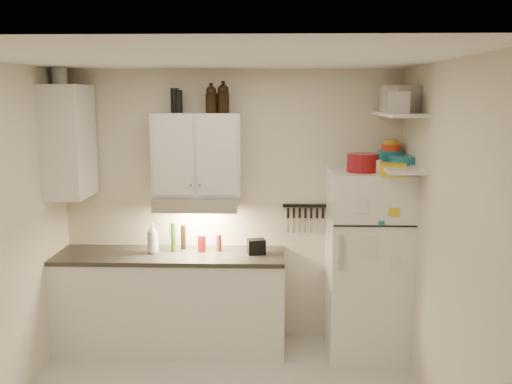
{
  "coord_description": "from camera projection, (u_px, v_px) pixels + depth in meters",
  "views": [
    {
      "loc": [
        0.39,
        -3.85,
        2.36
      ],
      "look_at": [
        0.25,
        0.9,
        1.55
      ],
      "focal_mm": 40.0,
      "sensor_mm": 36.0,
      "label": 1
    }
  ],
  "objects": [
    {
      "name": "spice_jar",
      "position": [
        378.0,
        166.0,
        4.88
      ],
      "size": [
        0.07,
        0.07,
        0.11
      ],
      "primitive_type": "cylinder",
      "rotation": [
        0.0,
        0.0,
        0.05
      ],
      "color": "silver",
      "rests_on": "fridge"
    },
    {
      "name": "bowl_orange",
      "position": [
        391.0,
        147.0,
        5.18
      ],
      "size": [
        0.18,
        0.18,
        0.05
      ],
      "primitive_type": "cylinder",
      "color": "red",
      "rests_on": "bowl_teal"
    },
    {
      "name": "dutch_oven",
      "position": [
        363.0,
        163.0,
        4.94
      ],
      "size": [
        0.29,
        0.29,
        0.16
      ],
      "primitive_type": "cylinder",
      "rotation": [
        0.0,
        0.0,
        0.04
      ],
      "color": "maroon",
      "rests_on": "fridge"
    },
    {
      "name": "clear_bottle",
      "position": [
        202.0,
        242.0,
        5.35
      ],
      "size": [
        0.06,
        0.06,
        0.15
      ],
      "primitive_type": "cylinder",
      "rotation": [
        0.0,
        0.0,
        0.29
      ],
      "color": "silver",
      "rests_on": "countertop"
    },
    {
      "name": "base_cabinet",
      "position": [
        171.0,
        303.0,
        5.32
      ],
      "size": [
        2.1,
        0.6,
        0.88
      ],
      "primitive_type": "cube",
      "color": "silver",
      "rests_on": "floor"
    },
    {
      "name": "bowl_yellow",
      "position": [
        391.0,
        142.0,
        5.17
      ],
      "size": [
        0.14,
        0.14,
        0.04
      ],
      "primitive_type": "cylinder",
      "color": "gold",
      "rests_on": "bowl_orange"
    },
    {
      "name": "vinegar_bottle",
      "position": [
        183.0,
        237.0,
        5.38
      ],
      "size": [
        0.06,
        0.06,
        0.23
      ],
      "primitive_type": "cylinder",
      "rotation": [
        0.0,
        0.0,
        -0.4
      ],
      "color": "black",
      "rests_on": "countertop"
    },
    {
      "name": "plates",
      "position": [
        404.0,
        160.0,
        4.93
      ],
      "size": [
        0.31,
        0.31,
        0.06
      ],
      "primitive_type": "cylinder",
      "rotation": [
        0.0,
        0.0,
        0.22
      ],
      "color": "#187085",
      "rests_on": "shelf_lo"
    },
    {
      "name": "right_wall",
      "position": [
        449.0,
        250.0,
        3.93
      ],
      "size": [
        0.02,
        3.0,
        2.6
      ],
      "primitive_type": "cube",
      "color": "beige",
      "rests_on": "ground"
    },
    {
      "name": "growler_b",
      "position": [
        223.0,
        98.0,
        5.1
      ],
      "size": [
        0.13,
        0.13,
        0.26
      ],
      "primitive_type": null,
      "rotation": [
        0.0,
        0.0,
        0.19
      ],
      "color": "black",
      "rests_on": "upper_cabinet"
    },
    {
      "name": "oil_bottle",
      "position": [
        174.0,
        237.0,
        5.29
      ],
      "size": [
        0.06,
        0.06,
        0.27
      ],
      "primitive_type": "cylinder",
      "rotation": [
        0.0,
        0.0,
        -0.2
      ],
      "color": "#325C17",
      "rests_on": "countertop"
    },
    {
      "name": "back_wall",
      "position": [
        232.0,
        207.0,
        5.47
      ],
      "size": [
        3.2,
        0.02,
        2.6
      ],
      "primitive_type": "cube",
      "color": "beige",
      "rests_on": "ground"
    },
    {
      "name": "upper_cabinet",
      "position": [
        197.0,
        154.0,
        5.22
      ],
      "size": [
        0.8,
        0.33,
        0.75
      ],
      "primitive_type": "cube",
      "color": "silver",
      "rests_on": "back_wall"
    },
    {
      "name": "countertop",
      "position": [
        170.0,
        256.0,
        5.25
      ],
      "size": [
        2.1,
        0.62,
        0.04
      ],
      "primitive_type": "cube",
      "color": "#2C2A26",
      "rests_on": "base_cabinet"
    },
    {
      "name": "thermos_a",
      "position": [
        179.0,
        101.0,
        5.17
      ],
      "size": [
        0.09,
        0.09,
        0.21
      ],
      "primitive_type": "cylinder",
      "rotation": [
        0.0,
        0.0,
        0.42
      ],
      "color": "black",
      "rests_on": "upper_cabinet"
    },
    {
      "name": "red_jar",
      "position": [
        202.0,
        243.0,
        5.31
      ],
      "size": [
        0.09,
        0.09,
        0.15
      ],
      "primitive_type": "cylinder",
      "rotation": [
        0.0,
        0.0,
        -0.19
      ],
      "color": "maroon",
      "rests_on": "countertop"
    },
    {
      "name": "thermos_b",
      "position": [
        175.0,
        100.0,
        5.19
      ],
      "size": [
        0.09,
        0.09,
        0.22
      ],
      "primitive_type": "cylinder",
      "rotation": [
        0.0,
        0.0,
        0.26
      ],
      "color": "black",
      "rests_on": "upper_cabinet"
    },
    {
      "name": "ceiling",
      "position": [
        214.0,
        57.0,
        3.76
      ],
      "size": [
        3.2,
        3.0,
        0.02
      ],
      "primitive_type": "cube",
      "color": "white",
      "rests_on": "ground"
    },
    {
      "name": "shelf_lo",
      "position": [
        396.0,
        166.0,
        4.87
      ],
      "size": [
        0.3,
        0.95,
        0.03
      ],
      "primitive_type": "cube",
      "color": "silver",
      "rests_on": "right_wall"
    },
    {
      "name": "knife_strip",
      "position": [
        305.0,
        206.0,
        5.42
      ],
      "size": [
        0.42,
        0.02,
        0.03
      ],
      "primitive_type": "cube",
      "color": "black",
      "rests_on": "back_wall"
    },
    {
      "name": "pepper_mill",
      "position": [
        219.0,
        243.0,
        5.32
      ],
      "size": [
        0.06,
        0.06,
        0.16
      ],
      "primitive_type": "cylinder",
      "rotation": [
        0.0,
        0.0,
        0.29
      ],
      "color": "maroon",
      "rests_on": "countertop"
    },
    {
      "name": "growler_a",
      "position": [
        211.0,
        99.0,
        5.08
      ],
      "size": [
        0.11,
        0.11,
        0.25
      ],
      "primitive_type": null,
      "rotation": [
        0.0,
        0.0,
        0.06
      ],
      "color": "black",
      "rests_on": "upper_cabinet"
    },
    {
      "name": "caddy",
      "position": [
        256.0,
        247.0,
        5.22
      ],
      "size": [
        0.18,
        0.15,
        0.14
      ],
      "primitive_type": "cube",
      "rotation": [
        0.0,
        0.0,
        0.24
      ],
      "color": "black",
      "rests_on": "countertop"
    },
    {
      "name": "stock_pot",
      "position": [
        397.0,
        99.0,
        5.0
      ],
      "size": [
        0.38,
        0.38,
        0.23
      ],
      "primitive_type": "cylinder",
      "rotation": [
        0.0,
        0.0,
        -0.21
      ],
      "color": "silver",
      "rests_on": "shelf_hi"
    },
    {
      "name": "shelf_hi",
      "position": [
        399.0,
        114.0,
        4.8
      ],
      "size": [
        0.3,
        0.95,
        0.03
      ],
      "primitive_type": "cube",
      "color": "silver",
      "rests_on": "right_wall"
    },
    {
      "name": "side_jar",
      "position": [
        59.0,
        74.0,
        5.04
      ],
      "size": [
        0.15,
        0.15,
        0.18
      ],
      "primitive_type": "cylinder",
      "rotation": [
        0.0,
        0.0,
        0.12
      ],
      "color": "silver",
      "rests_on": "side_cabinet"
    },
    {
      "name": "fridge",
      "position": [
        367.0,
        264.0,
        5.16
      ],
      "size": [
        0.7,
        0.68,
        1.7
      ],
      "primitive_type": "cube",
      "color": "white",
      "rests_on": "floor"
    },
    {
      "name": "soap_bottle",
      "position": [
        153.0,
        236.0,
        5.23
      ],
      "size": [
        0.12,
        0.13,
        0.32
      ],
      "primitive_type": "imported",
      "rotation": [
        0.0,
        0.0,
        0.01
      ],
      "color": "silver",
      "rests_on": "countertop"
    },
    {
      "name": "tin_a",
      "position": [
        405.0,
        99.0,
        4.67
      ],
      "size": [
        0.27,
        0.26,
        0.22
      ],
      "primitive_type": "cube",
      "rotation": [
        0.0,
        0.0,
        0.28
      ],
      "color": "#AAAAAD",
      "rests_on": "shelf_hi"
    },
    {
      "name": "book_stack",
      "position": [
        393.0,
        169.0,
        4.77
      ],
      "size": [
        0.27,
        0.31,
        0.09
      ],
      "primitive_type": "cube",
      "rotation": [
        0.0,
        0.0,
        -0.22
      ],
      "color": "gold",
      "rests_on": "fridge"
    },
    {
      "name": "tin_b",
      "position": [
        399.0,
        103.0,
        4.52
      ],
      "size": [
        0.21,
        0.21,
        0.17
      ],
      "primitive_type": "cube",
      "rotation": [
        0.0,
        0.0,
        -0.23
      ],
      "color": "#AAAAAD",
      "rests_on": "shelf_hi"
    },
    {
      "name": "bowl_teal",
      "position": [
        390.0,
        155.0,
        5.16
      ],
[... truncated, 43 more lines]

